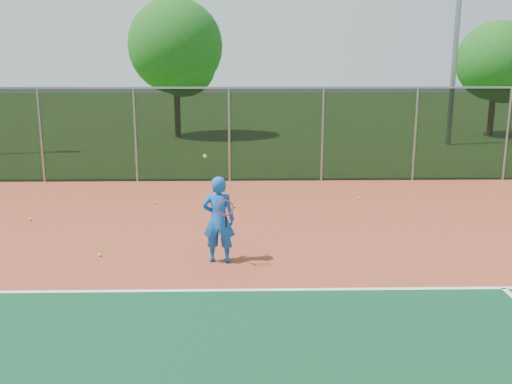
# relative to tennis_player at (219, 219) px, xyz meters

# --- Properties ---
(court_apron) EXTENTS (30.00, 20.00, 0.02)m
(court_apron) POSITION_rel_tennis_player_xyz_m (3.02, -2.45, -0.87)
(court_apron) COLOR #9B4027
(court_apron) RESTS_ON ground
(fence_back) EXTENTS (30.00, 0.06, 3.03)m
(fence_back) POSITION_rel_tennis_player_xyz_m (3.02, 7.55, 0.68)
(fence_back) COLOR black
(fence_back) RESTS_ON court_apron
(tennis_player) EXTENTS (0.66, 0.64, 2.13)m
(tennis_player) POSITION_rel_tennis_player_xyz_m (0.00, 0.00, 0.00)
(tennis_player) COLOR blue
(tennis_player) RESTS_ON court_apron
(practice_ball_0) EXTENTS (0.07, 0.07, 0.07)m
(practice_ball_0) POSITION_rel_tennis_player_xyz_m (-4.93, 5.34, -0.83)
(practice_ball_0) COLOR #C0E61A
(practice_ball_0) RESTS_ON court_apron
(practice_ball_2) EXTENTS (0.07, 0.07, 0.07)m
(practice_ball_2) POSITION_rel_tennis_player_xyz_m (-1.95, 4.54, -0.83)
(practice_ball_2) COLOR #C0E61A
(practice_ball_2) RESTS_ON court_apron
(practice_ball_3) EXTENTS (0.07, 0.07, 0.07)m
(practice_ball_3) POSITION_rel_tennis_player_xyz_m (-2.44, 0.33, -0.83)
(practice_ball_3) COLOR #C0E61A
(practice_ball_3) RESTS_ON court_apron
(practice_ball_4) EXTENTS (0.07, 0.07, 0.07)m
(practice_ball_4) POSITION_rel_tennis_player_xyz_m (3.79, 5.01, -0.83)
(practice_ball_4) COLOR #C0E61A
(practice_ball_4) RESTS_ON court_apron
(practice_ball_6) EXTENTS (0.07, 0.07, 0.07)m
(practice_ball_6) POSITION_rel_tennis_player_xyz_m (0.22, 4.15, -0.83)
(practice_ball_6) COLOR #C0E61A
(practice_ball_6) RESTS_ON court_apron
(practice_ball_7) EXTENTS (0.07, 0.07, 0.07)m
(practice_ball_7) POSITION_rel_tennis_player_xyz_m (-4.79, 2.99, -0.83)
(practice_ball_7) COLOR #C0E61A
(practice_ball_7) RESTS_ON court_apron
(tree_back_left) EXTENTS (4.64, 4.64, 6.81)m
(tree_back_left) POSITION_rel_tennis_player_xyz_m (-2.76, 18.22, 3.39)
(tree_back_left) COLOR #352013
(tree_back_left) RESTS_ON ground
(tree_back_mid) EXTENTS (3.90, 3.90, 5.73)m
(tree_back_mid) POSITION_rel_tennis_player_xyz_m (13.15, 18.03, 2.71)
(tree_back_mid) COLOR #352013
(tree_back_mid) RESTS_ON ground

